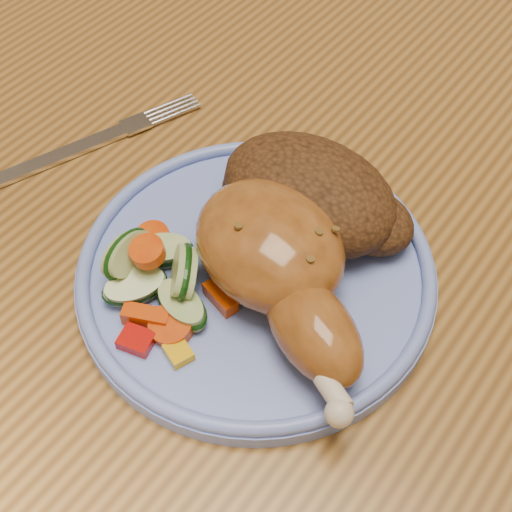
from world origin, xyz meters
name	(u,v)px	position (x,y,z in m)	size (l,w,h in m)	color
dining_table	(333,295)	(0.00, 0.00, 0.67)	(0.90, 1.40, 0.75)	#8F5F26
plate	(256,274)	(-0.02, -0.07, 0.76)	(0.25, 0.25, 0.01)	#6B83D9
plate_rim	(256,265)	(-0.02, -0.07, 0.77)	(0.25, 0.25, 0.01)	#6B83D9
chicken_leg	(280,264)	(0.00, -0.08, 0.79)	(0.18, 0.14, 0.06)	#97561F
rice_pilaf	(313,196)	(-0.02, -0.01, 0.78)	(0.14, 0.10, 0.06)	#472811
vegetable_pile	(158,276)	(-0.07, -0.12, 0.77)	(0.10, 0.10, 0.04)	#A50A05
fork	(87,144)	(-0.22, -0.05, 0.75)	(0.07, 0.16, 0.00)	silver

